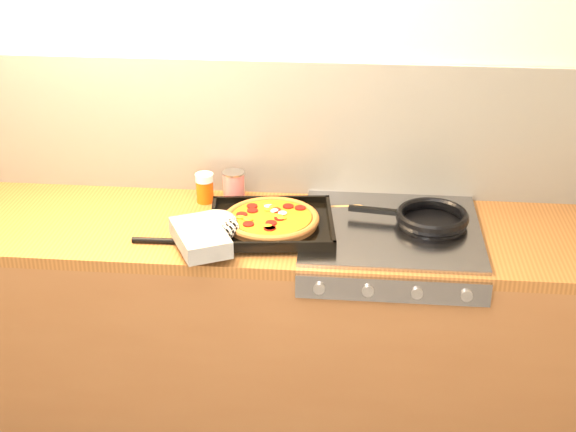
# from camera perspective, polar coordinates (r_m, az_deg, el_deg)

# --- Properties ---
(room_shell) EXTENTS (3.20, 3.20, 3.20)m
(room_shell) POSITION_cam_1_polar(r_m,az_deg,el_deg) (2.92, -1.39, 6.24)
(room_shell) COLOR white
(room_shell) RESTS_ON ground
(counter_run) EXTENTS (3.20, 0.62, 0.90)m
(counter_run) POSITION_cam_1_polar(r_m,az_deg,el_deg) (2.99, -1.89, -8.42)
(counter_run) COLOR brown
(counter_run) RESTS_ON ground
(stovetop) EXTENTS (0.60, 0.56, 0.02)m
(stovetop) POSITION_cam_1_polar(r_m,az_deg,el_deg) (2.74, 7.35, -0.97)
(stovetop) COLOR #939398
(stovetop) RESTS_ON counter_run
(pizza_on_tray) EXTENTS (0.56, 0.52, 0.07)m
(pizza_on_tray) POSITION_cam_1_polar(r_m,az_deg,el_deg) (2.67, -2.58, -0.57)
(pizza_on_tray) COLOR black
(pizza_on_tray) RESTS_ON stovetop
(frying_pan) EXTENTS (0.43, 0.28, 0.04)m
(frying_pan) POSITION_cam_1_polar(r_m,az_deg,el_deg) (2.76, 10.09, -0.17)
(frying_pan) COLOR black
(frying_pan) RESTS_ON stovetop
(tomato_can) EXTENTS (0.09, 0.09, 0.11)m
(tomato_can) POSITION_cam_1_polar(r_m,az_deg,el_deg) (2.92, -3.87, 2.11)
(tomato_can) COLOR #B00E1E
(tomato_can) RESTS_ON counter_run
(juice_glass) EXTENTS (0.07, 0.07, 0.11)m
(juice_glass) POSITION_cam_1_polar(r_m,az_deg,el_deg) (2.93, -5.94, 2.02)
(juice_glass) COLOR #C9500B
(juice_glass) RESTS_ON counter_run
(wooden_spoon) EXTENTS (0.30, 0.07, 0.02)m
(wooden_spoon) POSITION_cam_1_polar(r_m,az_deg,el_deg) (2.87, 3.11, 0.59)
(wooden_spoon) COLOR #A47845
(wooden_spoon) RESTS_ON counter_run
(black_spatula) EXTENTS (0.28, 0.09, 0.02)m
(black_spatula) POSITION_cam_1_polar(r_m,az_deg,el_deg) (2.66, -7.91, -1.84)
(black_spatula) COLOR black
(black_spatula) RESTS_ON counter_run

